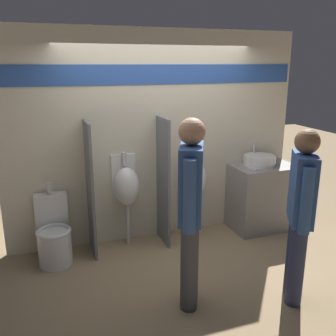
{
  "coord_description": "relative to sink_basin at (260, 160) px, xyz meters",
  "views": [
    {
      "loc": [
        -1.47,
        -3.96,
        2.28
      ],
      "look_at": [
        0.0,
        0.17,
        1.05
      ],
      "focal_mm": 40.0,
      "sensor_mm": 36.0,
      "label": 1
    }
  ],
  "objects": [
    {
      "name": "urinal_far",
      "position": [
        -0.95,
        0.08,
        -0.2
      ],
      "size": [
        0.33,
        0.33,
        1.21
      ],
      "color": "silver",
      "rests_on": "ground_plane"
    },
    {
      "name": "divider_mid",
      "position": [
        -1.41,
        -0.0,
        -0.16
      ],
      "size": [
        0.03,
        0.47,
        1.64
      ],
      "color": "slate",
      "rests_on": "ground_plane"
    },
    {
      "name": "sink_counter",
      "position": [
        0.05,
        -0.06,
        -0.53
      ],
      "size": [
        0.88,
        0.58,
        0.92
      ],
      "color": "gray",
      "rests_on": "ground_plane"
    },
    {
      "name": "person_with_lanyard",
      "position": [
        -1.61,
        -1.35,
        0.02
      ],
      "size": [
        0.38,
        0.59,
        1.83
      ],
      "rotation": [
        0.0,
        0.0,
        1.13
      ],
      "color": "#3D3D42",
      "rests_on": "ground_plane"
    },
    {
      "name": "toilet",
      "position": [
        -2.8,
        -0.07,
        -0.67
      ],
      "size": [
        0.4,
        0.56,
        0.93
      ],
      "color": "white",
      "rests_on": "ground_plane"
    },
    {
      "name": "person_in_vest",
      "position": [
        -0.61,
        -1.63,
        -0.04
      ],
      "size": [
        0.39,
        0.53,
        1.72
      ],
      "rotation": [
        0.0,
        0.0,
        1.04
      ],
      "color": "#282D4C",
      "rests_on": "ground_plane"
    },
    {
      "name": "display_wall",
      "position": [
        -1.41,
        0.26,
        0.38
      ],
      "size": [
        3.9,
        0.07,
        2.7
      ],
      "color": "beige",
      "rests_on": "ground_plane"
    },
    {
      "name": "ground_plane",
      "position": [
        -1.41,
        -0.34,
        -0.99
      ],
      "size": [
        16.0,
        16.0,
        0.0
      ],
      "primitive_type": "plane",
      "color": "#997F5B"
    },
    {
      "name": "sink_basin",
      "position": [
        0.0,
        0.0,
        0.0
      ],
      "size": [
        0.44,
        0.44,
        0.28
      ],
      "color": "white",
      "rests_on": "sink_counter"
    },
    {
      "name": "divider_near_counter",
      "position": [
        -2.34,
        -0.0,
        -0.16
      ],
      "size": [
        0.03,
        0.47,
        1.64
      ],
      "color": "slate",
      "rests_on": "ground_plane"
    },
    {
      "name": "urinal_near_counter",
      "position": [
        -1.88,
        0.08,
        -0.2
      ],
      "size": [
        0.33,
        0.33,
        1.21
      ],
      "color": "silver",
      "rests_on": "ground_plane"
    },
    {
      "name": "cell_phone",
      "position": [
        -0.22,
        -0.17,
        -0.06
      ],
      "size": [
        0.07,
        0.14,
        0.01
      ],
      "color": "#B7B7BC",
      "rests_on": "sink_counter"
    }
  ]
}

